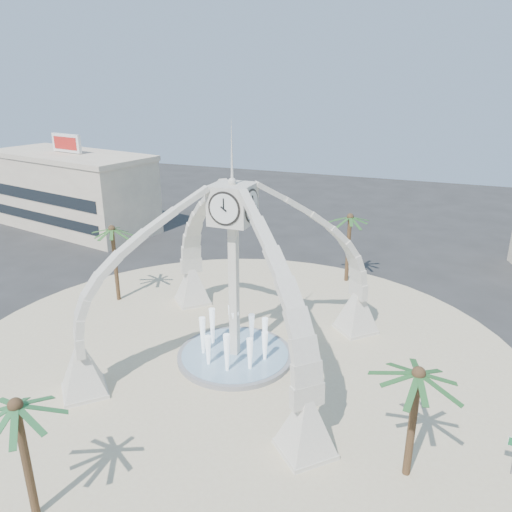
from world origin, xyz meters
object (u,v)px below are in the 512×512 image
(fountain, at_px, (235,355))
(palm_east, at_px, (418,375))
(palm_north, at_px, (350,218))
(palm_west, at_px, (112,230))
(palm_south, at_px, (16,407))
(clock_tower, at_px, (234,272))

(fountain, height_order, palm_east, palm_east)
(fountain, height_order, palm_north, palm_north)
(palm_west, bearing_deg, fountain, -21.11)
(fountain, relative_size, palm_south, 1.21)
(palm_south, bearing_deg, palm_east, 29.41)
(fountain, height_order, palm_south, palm_south)
(palm_west, bearing_deg, palm_north, 33.06)
(palm_east, distance_m, palm_south, 17.43)
(fountain, height_order, palm_west, palm_west)
(palm_north, distance_m, palm_south, 32.91)
(palm_west, distance_m, palm_north, 21.18)
(palm_north, xyz_separation_m, palm_south, (-7.39, -32.07, -0.47))
(palm_east, relative_size, palm_south, 0.99)
(fountain, bearing_deg, palm_east, -29.18)
(palm_east, distance_m, palm_west, 28.22)
(palm_east, xyz_separation_m, palm_west, (-25.55, 11.96, 0.71))
(palm_east, height_order, palm_north, palm_north)
(clock_tower, relative_size, palm_east, 2.74)
(clock_tower, relative_size, palm_west, 2.48)
(palm_east, bearing_deg, palm_north, 108.34)
(palm_west, xyz_separation_m, palm_north, (17.75, 11.55, -0.15))
(palm_west, bearing_deg, palm_east, -25.09)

